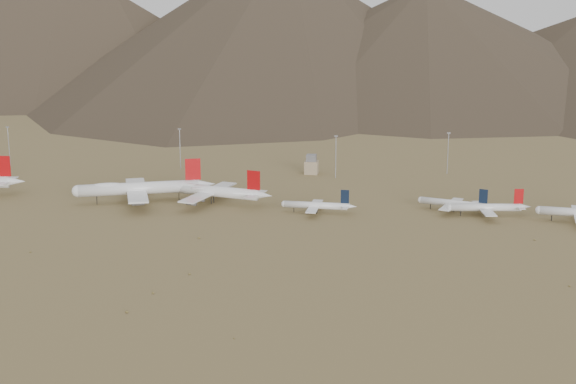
# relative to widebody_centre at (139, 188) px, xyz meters

# --- Properties ---
(ground) EXTENTS (3000.00, 3000.00, 0.00)m
(ground) POSITION_rel_widebody_centre_xyz_m (50.78, -34.48, -7.64)
(ground) COLOR #9D8851
(ground) RESTS_ON ground
(widebody_centre) EXTENTS (70.95, 56.77, 22.16)m
(widebody_centre) POSITION_rel_widebody_centre_xyz_m (0.00, 0.00, 0.00)
(widebody_centre) COLOR white
(widebody_centre) RESTS_ON ground
(widebody_east) EXTENTS (63.79, 50.24, 19.30)m
(widebody_east) POSITION_rel_widebody_centre_xyz_m (37.64, 3.34, -0.99)
(widebody_east) COLOR white
(widebody_east) RESTS_ON ground
(narrowbody_a) EXTENTS (38.02, 27.22, 12.54)m
(narrowbody_a) POSITION_rel_widebody_centre_xyz_m (95.19, -9.38, -3.57)
(narrowbody_a) COLOR white
(narrowbody_a) RESTS_ON ground
(narrowbody_b) EXTENTS (38.02, 28.30, 13.00)m
(narrowbody_b) POSITION_rel_widebody_centre_xyz_m (162.93, 3.84, -3.42)
(narrowbody_b) COLOR white
(narrowbody_b) RESTS_ON ground
(narrowbody_c) EXTENTS (41.50, 30.19, 13.76)m
(narrowbody_c) POSITION_rel_widebody_centre_xyz_m (178.51, -2.61, -3.18)
(narrowbody_c) COLOR white
(narrowbody_c) RESTS_ON ground
(control_tower) EXTENTS (8.00, 8.00, 12.00)m
(control_tower) POSITION_rel_widebody_centre_xyz_m (80.78, 85.52, -2.32)
(control_tower) COLOR tan
(control_tower) RESTS_ON ground
(mast_far_west) EXTENTS (2.00, 0.60, 25.70)m
(mast_far_west) POSITION_rel_widebody_centre_xyz_m (-114.52, 81.74, 6.56)
(mast_far_west) COLOR gray
(mast_far_west) RESTS_ON ground
(mast_west) EXTENTS (2.00, 0.60, 25.70)m
(mast_west) POSITION_rel_widebody_centre_xyz_m (-3.37, 89.55, 6.56)
(mast_west) COLOR gray
(mast_west) RESTS_ON ground
(mast_centre) EXTENTS (2.00, 0.60, 25.70)m
(mast_centre) POSITION_rel_widebody_centre_xyz_m (96.54, 75.91, 6.56)
(mast_centre) COLOR gray
(mast_centre) RESTS_ON ground
(mast_east) EXTENTS (2.00, 0.60, 25.70)m
(mast_east) POSITION_rel_widebody_centre_xyz_m (163.44, 98.09, 6.56)
(mast_east) COLOR gray
(mast_east) RESTS_ON ground
(desert_scrub) EXTENTS (441.79, 176.18, 0.91)m
(desert_scrub) POSITION_rel_widebody_centre_xyz_m (50.82, -125.92, -7.30)
(desert_scrub) COLOR olive
(desert_scrub) RESTS_ON ground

